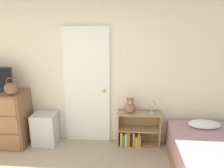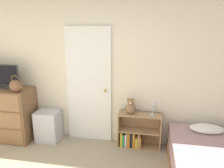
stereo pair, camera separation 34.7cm
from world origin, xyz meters
name	(u,v)px [view 1 (the left image)]	position (x,y,z in m)	size (l,w,h in m)	color
wall_back	(99,71)	(0.00, 2.25, 1.27)	(10.00, 0.06, 2.55)	beige
door_closed	(87,86)	(-0.21, 2.19, 1.01)	(0.79, 0.09, 2.02)	white
dresser	(2,118)	(-1.67, 1.94, 0.48)	(0.90, 0.51, 0.96)	brown
handbag	(11,89)	(-1.35, 1.79, 1.06)	(0.22, 0.14, 0.29)	brown
storage_bin	(46,128)	(-0.93, 2.02, 0.28)	(0.40, 0.36, 0.55)	silver
bookshelf	(135,132)	(0.64, 2.07, 0.24)	(0.72, 0.25, 0.60)	tan
teddy_bear	(130,106)	(0.54, 2.07, 0.72)	(0.18, 0.18, 0.27)	#8C6647
desk_lamp	(153,105)	(0.92, 2.03, 0.77)	(0.11, 0.11, 0.24)	#B2B2B7
bed	(219,166)	(1.73, 1.23, 0.23)	(1.12, 1.95, 0.56)	#996B47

